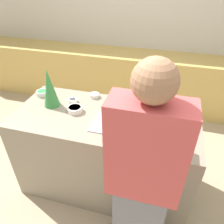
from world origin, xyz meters
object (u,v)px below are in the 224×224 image
candy_bowl_near_tray_left (75,109)px  candy_bowl_far_right (149,104)px  baking_tray (117,124)px  person (142,182)px  gingerbread_house (117,116)px  mug (132,102)px  candy_bowl_far_left (94,95)px  candy_bowl_behind_tray (176,121)px  decorative_tree (50,88)px  candy_bowl_center_rear (42,93)px  candy_bowl_front_corner (73,100)px  candy_bowl_near_tray_right (164,109)px

candy_bowl_near_tray_left → candy_bowl_far_right: size_ratio=1.13×
baking_tray → candy_bowl_far_right: candy_bowl_far_right is taller
candy_bowl_far_right → person: bearing=-84.7°
gingerbread_house → candy_bowl_near_tray_left: (-0.43, 0.09, -0.06)m
candy_bowl_near_tray_left → mug: mug is taller
candy_bowl_near_tray_left → person: size_ratio=0.08×
candy_bowl_far_left → candy_bowl_behind_tray: (0.83, -0.25, 0.01)m
decorative_tree → person: 1.21m
candy_bowl_center_rear → gingerbread_house: bearing=-17.9°
gingerbread_house → candy_bowl_behind_tray: 0.52m
candy_bowl_front_corner → candy_bowl_center_rear: size_ratio=0.76×
candy_bowl_near_tray_left → person: 0.96m
candy_bowl_front_corner → candy_bowl_behind_tray: candy_bowl_behind_tray is taller
decorative_tree → mug: size_ratio=3.76×
candy_bowl_near_tray_left → candy_bowl_near_tray_right: (0.81, 0.23, -0.01)m
gingerbread_house → candy_bowl_front_corner: (-0.52, 0.24, -0.07)m
candy_bowl_far_right → candy_bowl_center_rear: (-1.11, -0.08, -0.00)m
candy_bowl_far_right → person: 0.89m
gingerbread_house → candy_bowl_center_rear: size_ratio=1.81×
candy_bowl_far_left → candy_bowl_far_right: candy_bowl_far_right is taller
candy_bowl_center_rear → person: size_ratio=0.07×
decorative_tree → candy_bowl_far_left: decorative_tree is taller
mug → gingerbread_house: bearing=-101.5°
baking_tray → person: bearing=-59.4°
candy_bowl_behind_tray → baking_tray: bearing=-163.3°
gingerbread_house → candy_bowl_front_corner: gingerbread_house is taller
gingerbread_house → candy_bowl_far_left: size_ratio=2.20×
candy_bowl_near_tray_right → candy_bowl_center_rear: size_ratio=1.13×
candy_bowl_near_tray_right → candy_bowl_behind_tray: bearing=-57.4°
gingerbread_house → candy_bowl_center_rear: 0.93m
candy_bowl_far_right → candy_bowl_center_rear: 1.11m
candy_bowl_front_corner → person: (0.83, -0.76, -0.04)m
decorative_tree → candy_bowl_behind_tray: (1.18, 0.01, -0.16)m
candy_bowl_behind_tray → candy_bowl_far_right: bearing=140.0°
candy_bowl_behind_tray → candy_bowl_center_rear: size_ratio=0.97×
candy_bowl_behind_tray → person: 0.69m
decorative_tree → candy_bowl_near_tray_left: size_ratio=2.67×
decorative_tree → candy_bowl_center_rear: decorative_tree is taller
candy_bowl_near_tray_right → person: bearing=-94.9°
candy_bowl_near_tray_left → candy_bowl_behind_tray: size_ratio=1.21×
decorative_tree → candy_bowl_near_tray_left: 0.31m
mug → baking_tray: bearing=-101.5°
baking_tray → person: size_ratio=0.25×
candy_bowl_far_right → candy_bowl_near_tray_right: bearing=-17.2°
gingerbread_house → candy_bowl_near_tray_right: size_ratio=1.60×
candy_bowl_near_tray_left → mug: (0.49, 0.23, 0.02)m
mug → person: (0.24, -0.84, -0.07)m
candy_bowl_near_tray_right → candy_bowl_center_rear: (-1.27, -0.03, 0.01)m
candy_bowl_near_tray_left → mug: size_ratio=1.41×
candy_bowl_near_tray_right → candy_bowl_far_right: candy_bowl_far_right is taller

